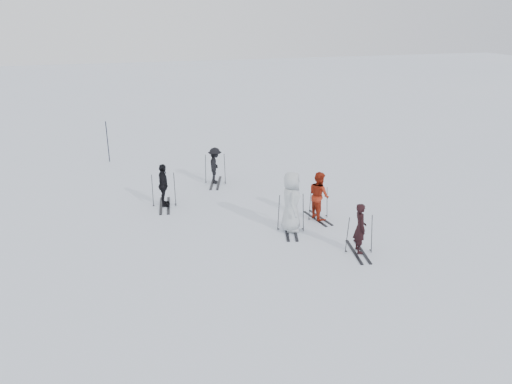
{
  "coord_description": "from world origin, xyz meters",
  "views": [
    {
      "loc": [
        -4.71,
        -14.47,
        6.89
      ],
      "look_at": [
        0.0,
        1.0,
        1.0
      ],
      "focal_mm": 35.0,
      "sensor_mm": 36.0,
      "label": 1
    }
  ],
  "objects_px": {
    "skier_red": "(319,196)",
    "skier_grey": "(291,202)",
    "skier_near_dark": "(360,229)",
    "skier_uphill_left": "(163,186)",
    "skier_uphill_far": "(215,166)",
    "piste_marker": "(108,142)"
  },
  "relations": [
    {
      "from": "skier_red",
      "to": "skier_uphill_far",
      "type": "height_order",
      "value": "skier_red"
    },
    {
      "from": "skier_grey",
      "to": "piste_marker",
      "type": "relative_size",
      "value": 1.02
    },
    {
      "from": "skier_uphill_far",
      "to": "skier_red",
      "type": "bearing_deg",
      "value": -133.93
    },
    {
      "from": "skier_uphill_left",
      "to": "skier_uphill_far",
      "type": "height_order",
      "value": "skier_uphill_left"
    },
    {
      "from": "skier_grey",
      "to": "skier_uphill_left",
      "type": "height_order",
      "value": "skier_grey"
    },
    {
      "from": "skier_grey",
      "to": "skier_red",
      "type": "bearing_deg",
      "value": -46.6
    },
    {
      "from": "skier_red",
      "to": "skier_grey",
      "type": "xyz_separation_m",
      "value": [
        -1.28,
        -0.66,
        0.16
      ]
    },
    {
      "from": "skier_red",
      "to": "skier_grey",
      "type": "distance_m",
      "value": 1.45
    },
    {
      "from": "skier_near_dark",
      "to": "skier_red",
      "type": "relative_size",
      "value": 0.92
    },
    {
      "from": "skier_near_dark",
      "to": "skier_uphill_left",
      "type": "bearing_deg",
      "value": 53.89
    },
    {
      "from": "skier_red",
      "to": "skier_uphill_left",
      "type": "xyz_separation_m",
      "value": [
        -5.02,
        2.77,
        -0.04
      ]
    },
    {
      "from": "skier_near_dark",
      "to": "skier_uphill_far",
      "type": "height_order",
      "value": "skier_near_dark"
    },
    {
      "from": "skier_near_dark",
      "to": "skier_uphill_left",
      "type": "xyz_separation_m",
      "value": [
        -5.14,
        5.53,
        0.03
      ]
    },
    {
      "from": "skier_near_dark",
      "to": "piste_marker",
      "type": "height_order",
      "value": "piste_marker"
    },
    {
      "from": "skier_grey",
      "to": "skier_uphill_left",
      "type": "relative_size",
      "value": 1.25
    },
    {
      "from": "skier_red",
      "to": "piste_marker",
      "type": "xyz_separation_m",
      "value": [
        -6.84,
        9.47,
        0.14
      ]
    },
    {
      "from": "skier_near_dark",
      "to": "skier_grey",
      "type": "relative_size",
      "value": 0.77
    },
    {
      "from": "skier_near_dark",
      "to": "skier_grey",
      "type": "distance_m",
      "value": 2.53
    },
    {
      "from": "skier_near_dark",
      "to": "piste_marker",
      "type": "distance_m",
      "value": 14.07
    },
    {
      "from": "skier_near_dark",
      "to": "skier_uphill_far",
      "type": "xyz_separation_m",
      "value": [
        -2.74,
        7.54,
        -0.01
      ]
    },
    {
      "from": "skier_uphill_far",
      "to": "piste_marker",
      "type": "relative_size",
      "value": 0.77
    },
    {
      "from": "skier_red",
      "to": "skier_grey",
      "type": "bearing_deg",
      "value": 109.42
    }
  ]
}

